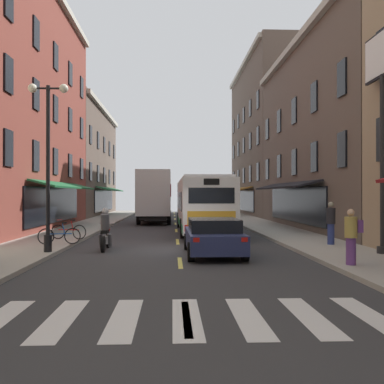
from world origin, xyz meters
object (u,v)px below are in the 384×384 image
pedestrian_near (352,235)px  street_lamp_twin (48,159)px  transit_bus (202,204)px  pedestrian_mid (331,222)px  bicycle_near (69,231)px  billboard_sign (382,85)px  motorcycle_rider (105,232)px  sedan_mid (158,210)px  bicycle_mid (59,235)px  box_truck (155,197)px  sedan_near (213,236)px

pedestrian_near → street_lamp_twin: size_ratio=0.27×
transit_bus → street_lamp_twin: 11.57m
pedestrian_mid → street_lamp_twin: (-10.92, -1.97, 2.40)m
bicycle_near → billboard_sign: bearing=-24.9°
motorcycle_rider → bicycle_near: bearing=124.5°
sedan_mid → bicycle_mid: size_ratio=2.84×
transit_bus → bicycle_near: bearing=-142.1°
transit_bus → pedestrian_near: (3.52, -13.05, -0.64)m
box_truck → sedan_mid: (-0.05, 10.13, -1.32)m
bicycle_near → box_truck: bearing=76.1°
bicycle_mid → billboard_sign: bearing=-16.0°
box_truck → street_lamp_twin: (-3.10, -18.45, 1.42)m
sedan_mid → bicycle_mid: bearing=-97.1°
billboard_sign → motorcycle_rider: size_ratio=3.75×
pedestrian_near → bicycle_near: bearing=47.7°
transit_bus → pedestrian_mid: (4.80, -7.69, -0.60)m
bicycle_near → pedestrian_near: size_ratio=1.03×
bicycle_near → pedestrian_mid: size_ratio=0.96×
transit_bus → sedan_mid: 19.20m
pedestrian_mid → bicycle_near: bearing=-43.4°
transit_bus → bicycle_mid: transit_bus is taller
bicycle_near → transit_bus: bearing=37.9°
sedan_mid → street_lamp_twin: bearing=-96.1°
billboard_sign → bicycle_mid: billboard_sign is taller
sedan_mid → pedestrian_near: pedestrian_near is taller
sedan_near → box_truck: bearing=98.6°
transit_bus → sedan_mid: bearing=99.2°
box_truck → pedestrian_mid: size_ratio=4.65×
transit_bus → motorcycle_rider: transit_bus is taller
billboard_sign → sedan_near: 7.93m
box_truck → bicycle_mid: box_truck is taller
box_truck → sedan_near: (2.80, -18.56, -1.33)m
billboard_sign → street_lamp_twin: billboard_sign is taller
street_lamp_twin → box_truck: bearing=80.5°
box_truck → sedan_near: size_ratio=1.76×
motorcycle_rider → sedan_mid: bearing=87.4°
sedan_mid → pedestrian_near: bearing=-78.4°
pedestrian_near → street_lamp_twin: street_lamp_twin is taller
billboard_sign → bicycle_near: (-12.04, 5.57, -5.50)m
billboard_sign → transit_bus: bearing=117.9°
sedan_mid → bicycle_near: (-3.35, -23.94, -0.19)m
sedan_mid → pedestrian_mid: (7.88, -26.62, 0.34)m
bicycle_near → pedestrian_mid: (11.23, -2.68, 0.54)m
bicycle_near → bicycle_mid: bearing=-87.2°
motorcycle_rider → transit_bus: bearing=62.0°
transit_bus → billboard_sign: bearing=-62.1°
pedestrian_mid → sedan_mid: bearing=-103.5°
sedan_near → bicycle_mid: size_ratio=2.72×
street_lamp_twin → motorcycle_rider: bearing=40.7°
pedestrian_mid → street_lamp_twin: street_lamp_twin is taller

